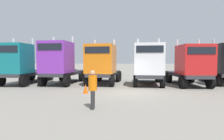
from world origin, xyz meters
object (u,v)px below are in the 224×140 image
at_px(semi_truck_red, 191,65).
at_px(visitor_in_hivis, 93,87).
at_px(semi_truck_orange, 102,64).
at_px(semi_truck_white, 148,64).
at_px(traffic_cone_mid, 86,89).
at_px(semi_truck_teal, 20,64).
at_px(semi_truck_purple, 60,63).

bearing_deg(semi_truck_red, visitor_in_hivis, -46.24).
height_order(semi_truck_orange, semi_truck_white, semi_truck_white).
distance_m(visitor_in_hivis, traffic_cone_mid, 4.02).
height_order(semi_truck_teal, semi_truck_purple, semi_truck_purple).
relative_size(semi_truck_orange, traffic_cone_mid, 9.47).
xyz_separation_m(semi_truck_teal, semi_truck_purple, (3.66, 0.23, 0.10)).
xyz_separation_m(semi_truck_teal, semi_truck_white, (11.65, 0.02, 0.01)).
relative_size(semi_truck_purple, semi_truck_orange, 1.09).
xyz_separation_m(semi_truck_white, semi_truck_red, (3.55, -0.37, -0.07)).
bearing_deg(semi_truck_purple, traffic_cone_mid, 43.78).
bearing_deg(semi_truck_purple, semi_truck_red, 93.80).
bearing_deg(semi_truck_purple, semi_truck_white, 95.18).
relative_size(semi_truck_purple, traffic_cone_mid, 10.32).
xyz_separation_m(semi_truck_orange, semi_truck_red, (7.68, -0.78, -0.07)).
bearing_deg(semi_truck_orange, semi_truck_red, 91.98).
xyz_separation_m(semi_truck_teal, semi_truck_red, (15.19, -0.35, -0.06)).
distance_m(semi_truck_purple, semi_truck_red, 11.55).
relative_size(semi_truck_red, visitor_in_hivis, 3.37).
bearing_deg(semi_truck_purple, semi_truck_orange, 99.64).
xyz_separation_m(semi_truck_purple, traffic_cone_mid, (3.14, -4.15, -1.69)).
height_order(semi_truck_orange, traffic_cone_mid, semi_truck_orange).
bearing_deg(semi_truck_white, semi_truck_orange, -89.77).
relative_size(semi_truck_white, traffic_cone_mid, 9.59).
height_order(semi_truck_purple, semi_truck_white, semi_truck_purple).
xyz_separation_m(semi_truck_red, traffic_cone_mid, (-8.40, -3.57, -1.53)).
distance_m(semi_truck_purple, semi_truck_orange, 3.86).
bearing_deg(semi_truck_teal, traffic_cone_mid, 63.39).
height_order(semi_truck_purple, semi_truck_red, semi_truck_purple).
relative_size(semi_truck_teal, visitor_in_hivis, 3.52).
distance_m(semi_truck_orange, semi_truck_red, 7.72).
distance_m(semi_truck_white, traffic_cone_mid, 6.45).
bearing_deg(traffic_cone_mid, semi_truck_red, 23.03).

